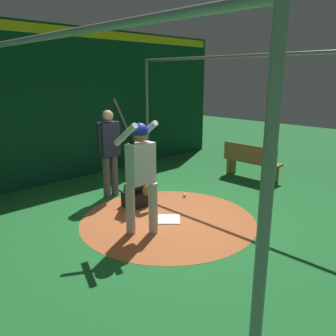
{
  "coord_description": "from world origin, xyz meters",
  "views": [
    {
      "loc": [
        3.97,
        -3.93,
        2.47
      ],
      "look_at": [
        0.0,
        0.0,
        0.95
      ],
      "focal_mm": 36.41,
      "sensor_mm": 36.0,
      "label": 1
    }
  ],
  "objects_px": {
    "catcher": "(137,188)",
    "baseball_1": "(152,207)",
    "baseball_0": "(185,195)",
    "batter": "(140,168)",
    "umpire": "(109,149)",
    "bench": "(251,161)",
    "home_plate": "(168,219)"
  },
  "relations": [
    {
      "from": "catcher",
      "to": "baseball_1",
      "type": "distance_m",
      "value": 0.46
    },
    {
      "from": "baseball_0",
      "to": "baseball_1",
      "type": "distance_m",
      "value": 0.95
    },
    {
      "from": "baseball_1",
      "to": "catcher",
      "type": "bearing_deg",
      "value": -160.34
    },
    {
      "from": "baseball_0",
      "to": "batter",
      "type": "bearing_deg",
      "value": -69.56
    },
    {
      "from": "catcher",
      "to": "baseball_0",
      "type": "bearing_deg",
      "value": 74.69
    },
    {
      "from": "batter",
      "to": "umpire",
      "type": "xyz_separation_m",
      "value": [
        -1.79,
        0.68,
        -0.07
      ]
    },
    {
      "from": "bench",
      "to": "baseball_0",
      "type": "relative_size",
      "value": 19.7
    },
    {
      "from": "catcher",
      "to": "baseball_1",
      "type": "height_order",
      "value": "catcher"
    },
    {
      "from": "baseball_0",
      "to": "bench",
      "type": "bearing_deg",
      "value": 84.3
    },
    {
      "from": "baseball_0",
      "to": "umpire",
      "type": "bearing_deg",
      "value": -137.12
    },
    {
      "from": "home_plate",
      "to": "baseball_0",
      "type": "relative_size",
      "value": 5.68
    },
    {
      "from": "bench",
      "to": "baseball_1",
      "type": "distance_m",
      "value": 3.15
    },
    {
      "from": "catcher",
      "to": "umpire",
      "type": "relative_size",
      "value": 0.53
    },
    {
      "from": "baseball_0",
      "to": "baseball_1",
      "type": "xyz_separation_m",
      "value": [
        0.01,
        -0.95,
        0.0
      ]
    },
    {
      "from": "umpire",
      "to": "batter",
      "type": "bearing_deg",
      "value": -20.83
    },
    {
      "from": "umpire",
      "to": "baseball_1",
      "type": "bearing_deg",
      "value": 5.53
    },
    {
      "from": "batter",
      "to": "baseball_1",
      "type": "distance_m",
      "value": 1.46
    },
    {
      "from": "baseball_0",
      "to": "baseball_1",
      "type": "height_order",
      "value": "same"
    },
    {
      "from": "bench",
      "to": "umpire",
      "type": "bearing_deg",
      "value": -112.77
    },
    {
      "from": "bench",
      "to": "batter",
      "type": "bearing_deg",
      "value": -83.71
    },
    {
      "from": "catcher",
      "to": "bench",
      "type": "height_order",
      "value": "catcher"
    },
    {
      "from": "baseball_0",
      "to": "baseball_1",
      "type": "bearing_deg",
      "value": -89.33
    },
    {
      "from": "baseball_0",
      "to": "home_plate",
      "type": "bearing_deg",
      "value": -61.4
    },
    {
      "from": "umpire",
      "to": "baseball_0",
      "type": "bearing_deg",
      "value": 42.88
    },
    {
      "from": "umpire",
      "to": "home_plate",
      "type": "bearing_deg",
      "value": -0.42
    },
    {
      "from": "umpire",
      "to": "baseball_0",
      "type": "distance_m",
      "value": 1.84
    },
    {
      "from": "home_plate",
      "to": "bench",
      "type": "xyz_separation_m",
      "value": [
        -0.37,
        3.24,
        0.42
      ]
    },
    {
      "from": "umpire",
      "to": "baseball_1",
      "type": "distance_m",
      "value": 1.52
    },
    {
      "from": "batter",
      "to": "baseball_0",
      "type": "height_order",
      "value": "batter"
    },
    {
      "from": "catcher",
      "to": "bench",
      "type": "xyz_separation_m",
      "value": [
        0.51,
        3.23,
        0.06
      ]
    },
    {
      "from": "baseball_1",
      "to": "home_plate",
      "type": "bearing_deg",
      "value": -12.21
    },
    {
      "from": "batter",
      "to": "umpire",
      "type": "bearing_deg",
      "value": 159.17
    }
  ]
}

